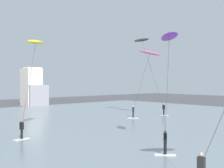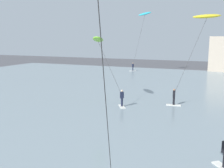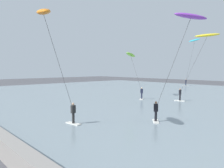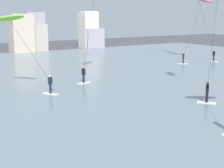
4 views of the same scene
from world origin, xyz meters
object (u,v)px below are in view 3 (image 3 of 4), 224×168
at_px(kitesurfer_lime, 132,58).
at_px(kitesurfer_purple, 186,30).
at_px(kitesurfer_cyan, 193,46).
at_px(kitesurfer_orange, 48,28).
at_px(kitesurfer_yellow, 204,42).

bearing_deg(kitesurfer_lime, kitesurfer_purple, -33.30).
xyz_separation_m(kitesurfer_purple, kitesurfer_cyan, (-16.04, 33.38, 2.31)).
distance_m(kitesurfer_orange, kitesurfer_yellow, 20.90).
xyz_separation_m(kitesurfer_lime, kitesurfer_cyan, (-2.74, 24.64, 3.70)).
bearing_deg(kitesurfer_orange, kitesurfer_purple, 59.11).
xyz_separation_m(kitesurfer_orange, kitesurfer_yellow, (1.09, 20.85, 0.81)).
bearing_deg(kitesurfer_purple, kitesurfer_yellow, 108.22).
distance_m(kitesurfer_purple, kitesurfer_cyan, 37.11).
relative_size(kitesurfer_purple, kitesurfer_cyan, 0.74).
height_order(kitesurfer_yellow, kitesurfer_purple, kitesurfer_yellow).
bearing_deg(kitesurfer_purple, kitesurfer_lime, 146.70).
bearing_deg(kitesurfer_purple, kitesurfer_cyan, 115.67).
xyz_separation_m(kitesurfer_orange, kitesurfer_cyan, (-10.91, 41.96, 2.59)).
height_order(kitesurfer_lime, kitesurfer_cyan, kitesurfer_cyan).
bearing_deg(kitesurfer_yellow, kitesurfer_cyan, 119.63).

